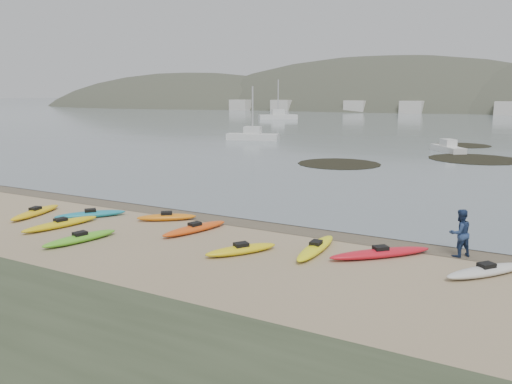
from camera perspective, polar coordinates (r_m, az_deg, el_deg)
The scene contains 8 objects.
ground at distance 25.31m, azimuth 0.00°, elevation -3.33°, with size 600.00×600.00×0.00m, color tan.
wet_sand at distance 25.06m, azimuth -0.33°, elevation -3.47°, with size 60.00×60.00×0.00m, color brown.
water at distance 321.79m, azimuth 26.85°, elevation 8.89°, with size 1200.00×1200.00×0.00m, color slate.
kayaks at distance 22.62m, azimuth -7.19°, elevation -4.75°, with size 23.81×7.74×0.34m.
person_east at distance 21.25m, azimuth 22.27°, elevation -4.36°, with size 0.93×0.73×1.92m, color navy.
kelp_mats at distance 54.16m, azimuth 19.47°, elevation 3.86°, with size 18.64×30.12×0.04m.
moored_boats at distance 104.28m, azimuth 23.76°, elevation 7.10°, with size 106.34×89.38×1.33m.
far_town at distance 166.67m, azimuth 26.94°, elevation 8.51°, with size 199.00×5.00×4.00m.
Camera 1 is at (11.73, -21.51, 6.35)m, focal length 35.00 mm.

